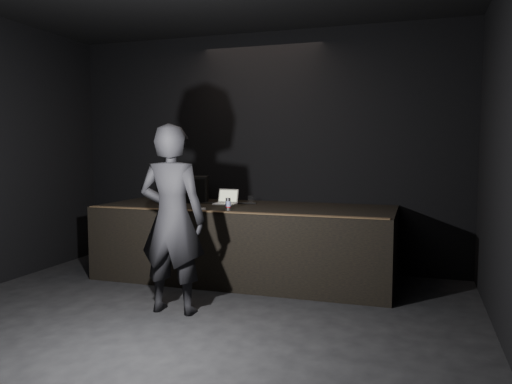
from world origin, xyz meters
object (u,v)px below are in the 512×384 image
object	(u,v)px
person	(172,219)
laptop	(226,200)
beer_can	(228,204)
stage_monitor	(188,189)
stage_riser	(245,242)

from	to	relation	value
person	laptop	bearing A→B (deg)	-90.12
beer_can	laptop	bearing A→B (deg)	113.12
stage_monitor	person	bearing A→B (deg)	-87.61
stage_riser	laptop	distance (m)	0.67
laptop	beer_can	distance (m)	0.75
laptop	beer_can	xyz separation A→B (m)	(0.29, -0.69, 0.03)
stage_riser	person	xyz separation A→B (m)	(-0.28, -1.61, 0.52)
stage_riser	person	bearing A→B (deg)	-99.82
beer_can	stage_riser	bearing A→B (deg)	84.53
person	beer_can	bearing A→B (deg)	-104.07
stage_monitor	laptop	size ratio (longest dim) A/B	2.15
laptop	person	xyz separation A→B (m)	(0.06, -1.77, -0.03)
laptop	beer_can	world-z (taller)	laptop
stage_monitor	beer_can	xyz separation A→B (m)	(0.92, -0.76, -0.11)
stage_monitor	beer_can	size ratio (longest dim) A/B	4.16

